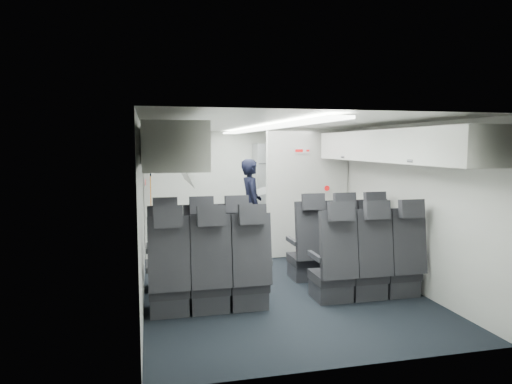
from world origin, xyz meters
name	(u,v)px	position (x,y,z in m)	size (l,w,h in m)	color
cabin_shell	(262,197)	(0.00, 0.00, 1.12)	(3.41, 6.01, 2.16)	black
seat_row_front	(272,253)	(0.00, -0.53, 0.40)	(3.33, 0.56, 1.24)	black
seat_row_mid	(292,271)	(0.00, -1.43, 0.40)	(3.33, 0.56, 1.24)	black
overhead_bin_left_rear	(171,146)	(-1.40, -2.00, 1.86)	(0.53, 1.80, 0.40)	white
overhead_bin_left_front_open	(161,155)	(-1.44, -0.25, 1.74)	(0.64, 1.70, 0.72)	#9E9E93
overhead_bin_right_rear	(432,146)	(1.40, -2.00, 1.86)	(0.53, 1.80, 0.40)	white
overhead_bin_right_front	(360,146)	(1.40, -0.25, 1.86)	(0.53, 1.70, 0.40)	white
bulkhead_partition	(307,193)	(0.98, 0.80, 1.08)	(1.40, 0.15, 2.13)	silver
galley_unit	(275,189)	(0.95, 2.72, 0.95)	(0.85, 0.52, 1.90)	#939399
boarding_door	(147,199)	(-1.64, 1.55, 0.95)	(0.12, 1.27, 1.86)	silver
flight_attendant	(251,204)	(0.17, 1.53, 0.81)	(0.59, 0.39, 1.63)	black
carry_on_bag	(164,150)	(-1.40, 0.08, 1.81)	(0.43, 0.30, 0.26)	black
papers	(262,191)	(0.36, 1.48, 1.05)	(0.18, 0.02, 0.12)	white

